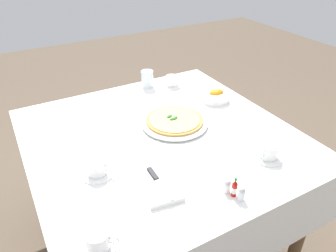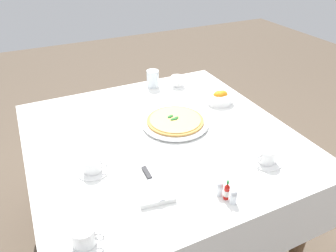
{
  "view_description": "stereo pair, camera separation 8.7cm",
  "coord_description": "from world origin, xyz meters",
  "px_view_note": "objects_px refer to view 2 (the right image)",
  "views": [
    {
      "loc": [
        1.11,
        -0.58,
        1.57
      ],
      "look_at": [
        -0.03,
        0.05,
        0.76
      ],
      "focal_mm": 34.29,
      "sensor_mm": 36.0,
      "label": 1
    },
    {
      "loc": [
        1.15,
        -0.51,
        1.57
      ],
      "look_at": [
        -0.03,
        0.05,
        0.76
      ],
      "focal_mm": 34.29,
      "sensor_mm": 36.0,
      "label": 2
    }
  ],
  "objects_px": {
    "pizza": "(175,120)",
    "water_glass_far_left": "(153,80)",
    "dinner_knife": "(151,181)",
    "salt_shaker": "(233,197)",
    "coffee_cup_center_back": "(84,237)",
    "citrus_bowl": "(219,97)",
    "coffee_cup_left_edge": "(267,156)",
    "pizza_plate": "(175,123)",
    "coffee_cup_near_left": "(93,165)",
    "pepper_shaker": "(220,189)",
    "hot_sauce_bottle": "(227,191)",
    "coffee_cup_right_edge": "(177,82)",
    "napkin_folded": "(151,183)"
  },
  "relations": [
    {
      "from": "dinner_knife",
      "to": "salt_shaker",
      "type": "height_order",
      "value": "salt_shaker"
    },
    {
      "from": "coffee_cup_center_back",
      "to": "hot_sauce_bottle",
      "type": "relative_size",
      "value": 1.57
    },
    {
      "from": "coffee_cup_near_left",
      "to": "pizza_plate",
      "type": "bearing_deg",
      "value": 111.3
    },
    {
      "from": "coffee_cup_right_edge",
      "to": "dinner_knife",
      "type": "height_order",
      "value": "coffee_cup_right_edge"
    },
    {
      "from": "pizza_plate",
      "to": "coffee_cup_left_edge",
      "type": "height_order",
      "value": "coffee_cup_left_edge"
    },
    {
      "from": "pizza_plate",
      "to": "coffee_cup_center_back",
      "type": "bearing_deg",
      "value": -47.92
    },
    {
      "from": "pizza",
      "to": "napkin_folded",
      "type": "height_order",
      "value": "pizza"
    },
    {
      "from": "coffee_cup_near_left",
      "to": "napkin_folded",
      "type": "distance_m",
      "value": 0.25
    },
    {
      "from": "coffee_cup_center_back",
      "to": "pepper_shaker",
      "type": "bearing_deg",
      "value": 90.46
    },
    {
      "from": "napkin_folded",
      "to": "hot_sauce_bottle",
      "type": "distance_m",
      "value": 0.28
    },
    {
      "from": "dinner_knife",
      "to": "salt_shaker",
      "type": "relative_size",
      "value": 3.48
    },
    {
      "from": "pizza",
      "to": "water_glass_far_left",
      "type": "xyz_separation_m",
      "value": [
        -0.46,
        0.08,
        0.02
      ]
    },
    {
      "from": "pizza",
      "to": "salt_shaker",
      "type": "height_order",
      "value": "salt_shaker"
    },
    {
      "from": "coffee_cup_right_edge",
      "to": "coffee_cup_left_edge",
      "type": "bearing_deg",
      "value": -0.29
    },
    {
      "from": "pizza_plate",
      "to": "coffee_cup_left_edge",
      "type": "xyz_separation_m",
      "value": [
        0.43,
        0.21,
        0.02
      ]
    },
    {
      "from": "coffee_cup_left_edge",
      "to": "citrus_bowl",
      "type": "bearing_deg",
      "value": 167.33
    },
    {
      "from": "water_glass_far_left",
      "to": "coffee_cup_center_back",
      "type": "bearing_deg",
      "value": -33.46
    },
    {
      "from": "water_glass_far_left",
      "to": "napkin_folded",
      "type": "bearing_deg",
      "value": -23.49
    },
    {
      "from": "coffee_cup_right_edge",
      "to": "salt_shaker",
      "type": "bearing_deg",
      "value": -15.32
    },
    {
      "from": "dinner_knife",
      "to": "pizza",
      "type": "bearing_deg",
      "value": 143.95
    },
    {
      "from": "citrus_bowl",
      "to": "hot_sauce_bottle",
      "type": "height_order",
      "value": "hot_sauce_bottle"
    },
    {
      "from": "coffee_cup_left_edge",
      "to": "water_glass_far_left",
      "type": "distance_m",
      "value": 0.9
    },
    {
      "from": "pepper_shaker",
      "to": "pizza_plate",
      "type": "bearing_deg",
      "value": 172.0
    },
    {
      "from": "pizza_plate",
      "to": "coffee_cup_near_left",
      "type": "xyz_separation_m",
      "value": [
        0.18,
        -0.45,
        0.02
      ]
    },
    {
      "from": "hot_sauce_bottle",
      "to": "pizza",
      "type": "bearing_deg",
      "value": 173.49
    },
    {
      "from": "pizza",
      "to": "citrus_bowl",
      "type": "bearing_deg",
      "value": 108.57
    },
    {
      "from": "pizza_plate",
      "to": "hot_sauce_bottle",
      "type": "distance_m",
      "value": 0.54
    },
    {
      "from": "napkin_folded",
      "to": "pepper_shaker",
      "type": "distance_m",
      "value": 0.26
    },
    {
      "from": "dinner_knife",
      "to": "water_glass_far_left",
      "type": "bearing_deg",
      "value": 158.35
    },
    {
      "from": "coffee_cup_center_back",
      "to": "salt_shaker",
      "type": "xyz_separation_m",
      "value": [
        0.05,
        0.51,
        -0.01
      ]
    },
    {
      "from": "pizza",
      "to": "coffee_cup_right_edge",
      "type": "bearing_deg",
      "value": 151.99
    },
    {
      "from": "napkin_folded",
      "to": "water_glass_far_left",
      "type": "bearing_deg",
      "value": 165.01
    },
    {
      "from": "pizza_plate",
      "to": "water_glass_far_left",
      "type": "bearing_deg",
      "value": 170.59
    },
    {
      "from": "citrus_bowl",
      "to": "hot_sauce_bottle",
      "type": "bearing_deg",
      "value": -31.19
    },
    {
      "from": "pizza_plate",
      "to": "salt_shaker",
      "type": "distance_m",
      "value": 0.56
    },
    {
      "from": "coffee_cup_right_edge",
      "to": "pepper_shaker",
      "type": "bearing_deg",
      "value": -17.38
    },
    {
      "from": "napkin_folded",
      "to": "dinner_knife",
      "type": "xyz_separation_m",
      "value": [
        0.0,
        -0.0,
        0.01
      ]
    },
    {
      "from": "coffee_cup_left_edge",
      "to": "citrus_bowl",
      "type": "relative_size",
      "value": 0.88
    },
    {
      "from": "pizza_plate",
      "to": "dinner_knife",
      "type": "xyz_separation_m",
      "value": [
        0.36,
        -0.28,
        0.01
      ]
    },
    {
      "from": "coffee_cup_left_edge",
      "to": "coffee_cup_near_left",
      "type": "bearing_deg",
      "value": -110.7
    },
    {
      "from": "napkin_folded",
      "to": "citrus_bowl",
      "type": "bearing_deg",
      "value": 136.0
    },
    {
      "from": "citrus_bowl",
      "to": "hot_sauce_bottle",
      "type": "distance_m",
      "value": 0.75
    },
    {
      "from": "coffee_cup_left_edge",
      "to": "hot_sauce_bottle",
      "type": "xyz_separation_m",
      "value": [
        0.1,
        -0.27,
        0.0
      ]
    },
    {
      "from": "pizza",
      "to": "water_glass_far_left",
      "type": "bearing_deg",
      "value": 170.58
    },
    {
      "from": "coffee_cup_near_left",
      "to": "coffee_cup_center_back",
      "type": "xyz_separation_m",
      "value": [
        0.33,
        -0.11,
        0.0
      ]
    },
    {
      "from": "hot_sauce_bottle",
      "to": "pizza_plate",
      "type": "bearing_deg",
      "value": 173.48
    },
    {
      "from": "coffee_cup_center_back",
      "to": "pepper_shaker",
      "type": "distance_m",
      "value": 0.49
    },
    {
      "from": "coffee_cup_center_back",
      "to": "napkin_folded",
      "type": "relative_size",
      "value": 0.55
    },
    {
      "from": "coffee_cup_center_back",
      "to": "citrus_bowl",
      "type": "distance_m",
      "value": 1.08
    },
    {
      "from": "dinner_knife",
      "to": "pepper_shaker",
      "type": "height_order",
      "value": "pepper_shaker"
    }
  ]
}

